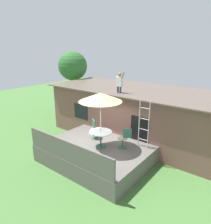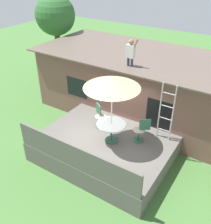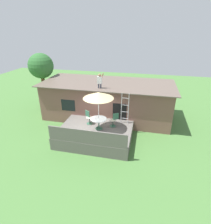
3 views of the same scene
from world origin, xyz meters
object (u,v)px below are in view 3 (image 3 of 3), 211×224
backyard_tree (41,67)px  patio_table (99,121)px  person_figure (100,80)px  patio_umbrella (98,95)px  step_ladder (125,109)px  patio_chair_right (114,120)px  patio_chair_left (89,117)px

backyard_tree → patio_table: bearing=-35.1°
person_figure → patio_table: bearing=-77.9°
patio_umbrella → step_ladder: patio_umbrella is taller
step_ladder → patio_chair_right: step_ladder is taller
step_ladder → person_figure: bearing=155.3°
patio_table → patio_umbrella: 1.76m
patio_chair_left → patio_chair_right: bearing=33.6°
person_figure → backyard_tree: backyard_tree is taller
patio_table → patio_umbrella: size_ratio=0.41×
patio_chair_left → backyard_tree: bearing=177.9°
backyard_tree → step_ladder: bearing=-22.8°
patio_umbrella → patio_chair_left: 2.16m
step_ladder → person_figure: (-1.98, 0.91, 1.63)m
person_figure → patio_chair_left: (-0.43, -1.53, -2.27)m
patio_umbrella → person_figure: 2.18m
step_ladder → person_figure: person_figure is taller
patio_table → patio_chair_left: (-0.88, 0.58, -0.13)m
person_figure → backyard_tree: size_ratio=0.23×
patio_table → backyard_tree: (-6.48, 4.56, 2.34)m
patio_chair_left → backyard_tree: size_ratio=0.19×
patio_umbrella → patio_chair_right: (0.90, 0.59, -1.89)m
person_figure → patio_chair_left: person_figure is taller
patio_table → patio_chair_right: 1.08m
patio_umbrella → backyard_tree: bearing=144.9°
patio_umbrella → patio_table: bearing=-26.6°
patio_chair_left → backyard_tree: 7.31m
patio_chair_right → person_figure: bearing=-81.6°
patio_umbrella → patio_chair_left: size_ratio=2.76×
patio_table → person_figure: bearing=102.1°
patio_chair_left → patio_table: bearing=0.0°
patio_table → person_figure: 3.04m
patio_table → step_ladder: step_ladder is taller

